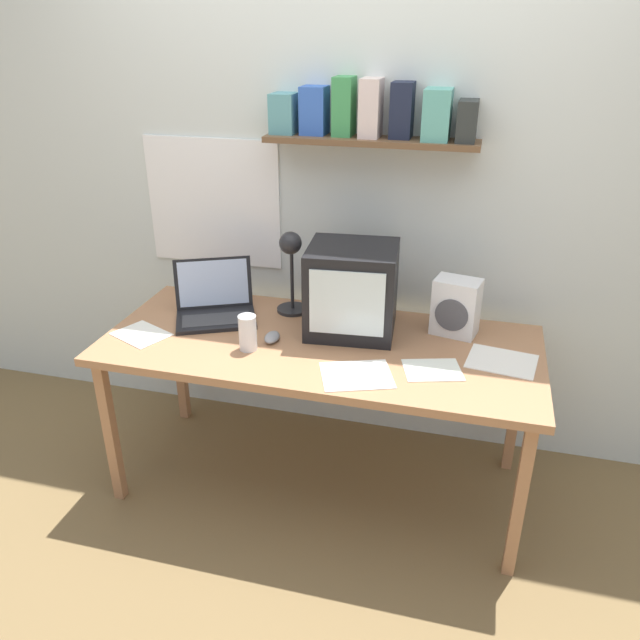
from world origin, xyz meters
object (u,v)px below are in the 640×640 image
at_px(laptop, 215,303).
at_px(loose_paper_near_monitor, 357,375).
at_px(juice_glass, 248,334).
at_px(computer_mouse, 272,337).
at_px(space_heater, 456,307).
at_px(corner_desk, 320,353).
at_px(open_notebook, 502,361).
at_px(desk_lamp, 291,261).
at_px(crt_monitor, 352,290).
at_px(loose_paper_near_laptop, 432,370).
at_px(printed_handout, 141,334).

distance_m(laptop, loose_paper_near_monitor, 0.81).
relative_size(laptop, loose_paper_near_monitor, 1.34).
height_order(juice_glass, computer_mouse, juice_glass).
distance_m(laptop, space_heater, 1.07).
distance_m(corner_desk, open_notebook, 0.74).
distance_m(laptop, desk_lamp, 0.40).
relative_size(desk_lamp, juice_glass, 2.68).
relative_size(crt_monitor, desk_lamp, 0.99).
bearing_deg(crt_monitor, desk_lamp, 159.39).
relative_size(juice_glass, computer_mouse, 1.37).
xyz_separation_m(computer_mouse, loose_paper_near_monitor, (0.40, -0.19, -0.01)).
height_order(juice_glass, open_notebook, juice_glass).
bearing_deg(corner_desk, crt_monitor, 54.51).
distance_m(laptop, open_notebook, 1.27).
height_order(loose_paper_near_laptop, printed_handout, same).
xyz_separation_m(crt_monitor, loose_paper_near_laptop, (0.38, -0.26, -0.19)).
bearing_deg(desk_lamp, loose_paper_near_laptop, -41.28).
xyz_separation_m(crt_monitor, printed_handout, (-0.86, -0.28, -0.19)).
bearing_deg(loose_paper_near_monitor, printed_handout, 174.02).
xyz_separation_m(juice_glass, loose_paper_near_laptop, (0.75, 0.02, -0.06)).
distance_m(space_heater, open_notebook, 0.31).
bearing_deg(computer_mouse, loose_paper_near_laptop, -6.62).
xyz_separation_m(corner_desk, open_notebook, (0.74, 0.02, 0.06)).
height_order(corner_desk, printed_handout, printed_handout).
distance_m(crt_monitor, juice_glass, 0.48).
bearing_deg(loose_paper_near_laptop, space_heater, 80.89).
relative_size(corner_desk, space_heater, 7.43).
relative_size(crt_monitor, laptop, 0.91).
distance_m(corner_desk, loose_paper_near_laptop, 0.50).
bearing_deg(computer_mouse, corner_desk, 12.36).
xyz_separation_m(space_heater, computer_mouse, (-0.73, -0.27, -0.11)).
height_order(laptop, printed_handout, laptop).
height_order(crt_monitor, loose_paper_near_monitor, crt_monitor).
bearing_deg(laptop, printed_handout, -156.99).
distance_m(computer_mouse, loose_paper_near_laptop, 0.68).
xyz_separation_m(loose_paper_near_monitor, open_notebook, (0.53, 0.25, 0.00)).
height_order(corner_desk, crt_monitor, crt_monitor).
bearing_deg(desk_lamp, space_heater, -13.94).
relative_size(crt_monitor, space_heater, 1.62).
relative_size(juice_glass, printed_handout, 0.54).
xyz_separation_m(laptop, space_heater, (1.06, 0.10, 0.06)).
bearing_deg(printed_handout, loose_paper_near_laptop, 0.59).
relative_size(space_heater, open_notebook, 0.85).
distance_m(juice_glass, space_heater, 0.88).
distance_m(loose_paper_near_monitor, open_notebook, 0.59).
bearing_deg(space_heater, printed_handout, -152.17).
height_order(desk_lamp, computer_mouse, desk_lamp).
height_order(desk_lamp, open_notebook, desk_lamp).
xyz_separation_m(laptop, printed_handout, (-0.23, -0.26, -0.06)).
bearing_deg(laptop, juice_glass, -70.50).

